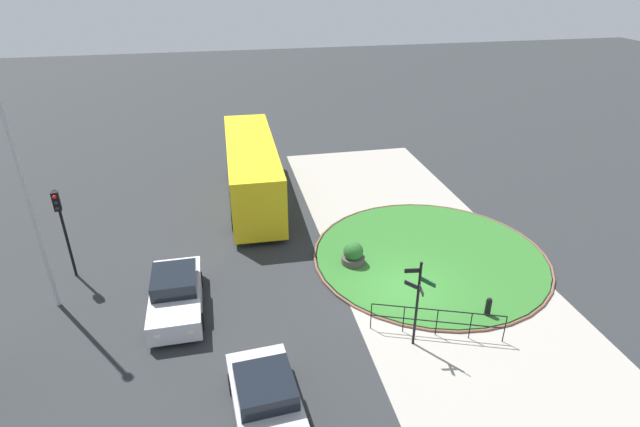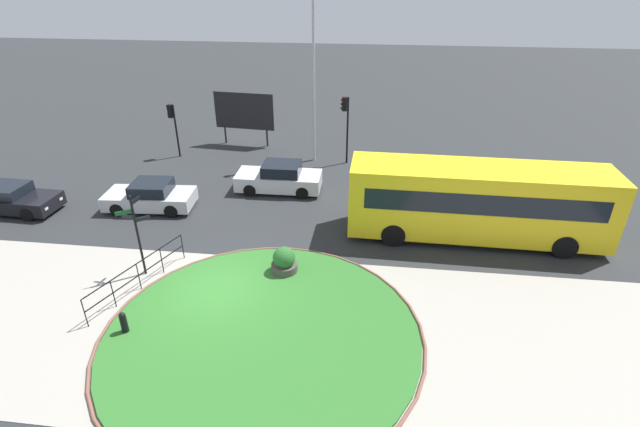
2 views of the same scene
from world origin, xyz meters
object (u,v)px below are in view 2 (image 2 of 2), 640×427
object	(u,v)px
bus_yellow	(477,201)
planter_near_signpost	(284,262)
traffic_light_near	(345,116)
car_far_lane	(11,199)
bollard_foreground	(124,323)
signpost_directional	(136,229)
billboard_left	(244,112)
traffic_light_far	(172,119)
car_near_lane	(150,196)
car_trailing	(279,178)
lamppost_tall	(314,76)

from	to	relation	value
bus_yellow	planter_near_signpost	bearing A→B (deg)	-153.51
traffic_light_near	car_far_lane	bearing A→B (deg)	17.76
bollard_foreground	car_far_lane	size ratio (longest dim) A/B	0.19
signpost_directional	billboard_left	xyz separation A→B (m)	(0.13, 14.70, 0.23)
billboard_left	car_far_lane	bearing A→B (deg)	-124.40
traffic_light_near	traffic_light_far	world-z (taller)	traffic_light_near
car_near_lane	traffic_light_near	bearing A→B (deg)	-145.74
signpost_directional	car_near_lane	bearing A→B (deg)	111.76
traffic_light_far	traffic_light_near	bearing A→B (deg)	-172.28
bus_yellow	car_trailing	bearing A→B (deg)	159.19
car_trailing	planter_near_signpost	world-z (taller)	car_trailing
lamppost_tall	planter_near_signpost	bearing A→B (deg)	-88.06
bus_yellow	car_near_lane	distance (m)	15.04
lamppost_tall	planter_near_signpost	distance (m)	12.65
signpost_directional	bus_yellow	xyz separation A→B (m)	(12.88, 4.31, -0.22)
traffic_light_near	bus_yellow	bearing A→B (deg)	117.80
bollard_foreground	traffic_light_near	world-z (taller)	traffic_light_near
signpost_directional	lamppost_tall	xyz separation A→B (m)	(4.89, 12.50, 3.06)
lamppost_tall	billboard_left	distance (m)	5.96
signpost_directional	lamppost_tall	size ratio (longest dim) A/B	0.35
signpost_directional	car_near_lane	distance (m)	5.80
billboard_left	planter_near_signpost	xyz separation A→B (m)	(5.17, -14.00, -1.70)
signpost_directional	traffic_light_near	bearing A→B (deg)	61.18
signpost_directional	car_far_lane	bearing A→B (deg)	153.75
bus_yellow	car_near_lane	world-z (taller)	bus_yellow
car_trailing	lamppost_tall	bearing A→B (deg)	-105.75
car_far_lane	traffic_light_far	size ratio (longest dim) A/B	1.38
car_far_lane	billboard_left	xyz separation A→B (m)	(8.70, 10.47, 1.57)
car_near_lane	traffic_light_near	size ratio (longest dim) A/B	1.09
bus_yellow	traffic_light_far	distance (m)	18.21
bus_yellow	planter_near_signpost	distance (m)	8.49
traffic_light_near	traffic_light_far	size ratio (longest dim) A/B	1.23
signpost_directional	car_far_lane	size ratio (longest dim) A/B	0.76
car_far_lane	planter_near_signpost	xyz separation A→B (m)	(13.87, -3.53, -0.12)
bollard_foreground	car_near_lane	xyz separation A→B (m)	(-2.95, 8.48, 0.20)
traffic_light_far	bollard_foreground	bearing A→B (deg)	113.08
car_trailing	traffic_light_far	bearing A→B (deg)	-30.35
planter_near_signpost	lamppost_tall	bearing A→B (deg)	91.94
traffic_light_near	planter_near_signpost	bearing A→B (deg)	72.97
signpost_directional	planter_near_signpost	world-z (taller)	signpost_directional
car_far_lane	car_trailing	distance (m)	12.81
car_far_lane	bollard_foreground	bearing A→B (deg)	-36.22
bollard_foreground	bus_yellow	world-z (taller)	bus_yellow
bollard_foreground	traffic_light_far	distance (m)	16.11
lamppost_tall	car_far_lane	bearing A→B (deg)	-148.42
bollard_foreground	bus_yellow	bearing A→B (deg)	32.15
lamppost_tall	planter_near_signpost	xyz separation A→B (m)	(0.40, -11.81, -4.52)
bus_yellow	traffic_light_near	distance (m)	10.10
car_trailing	traffic_light_far	xyz separation A→B (m)	(-7.23, 4.13, 1.68)
car_far_lane	planter_near_signpost	size ratio (longest dim) A/B	3.99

